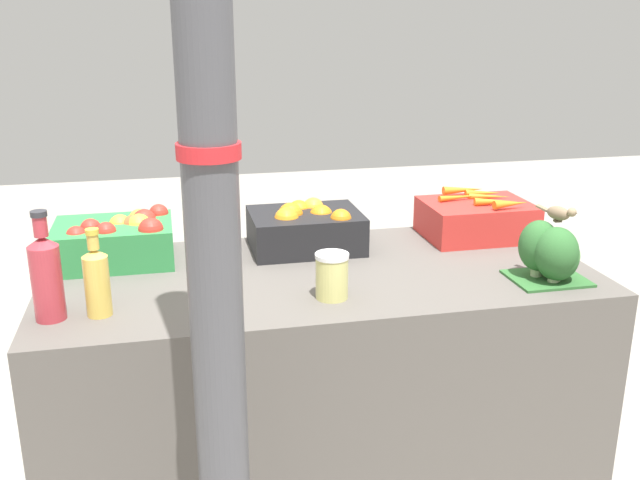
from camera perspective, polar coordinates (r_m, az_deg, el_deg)
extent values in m
cube|color=#56514C|center=(2.37, 0.00, -11.50)|extent=(1.67, 0.78, 0.79)
cylinder|color=#4C4C51|center=(1.37, -8.66, 2.17)|extent=(0.11, 0.11, 2.38)
cylinder|color=red|center=(1.34, -8.89, 7.08)|extent=(0.12, 0.12, 0.03)
cube|color=#2D8442|center=(2.36, -16.15, -0.22)|extent=(0.37, 0.28, 0.13)
sphere|color=red|center=(2.28, -18.90, 0.29)|extent=(0.06, 0.06, 0.06)
sphere|color=red|center=(2.38, -13.88, 1.48)|extent=(0.08, 0.08, 0.08)
sphere|color=red|center=(2.42, -12.78, 2.06)|extent=(0.06, 0.06, 0.06)
sphere|color=#BC562D|center=(2.34, -14.66, 1.09)|extent=(0.06, 0.06, 0.06)
sphere|color=#BC562D|center=(2.35, -14.74, 1.06)|extent=(0.07, 0.07, 0.07)
sphere|color=red|center=(2.27, -16.74, 0.61)|extent=(0.06, 0.06, 0.06)
sphere|color=gold|center=(2.41, -14.25, 1.60)|extent=(0.07, 0.07, 0.07)
sphere|color=red|center=(2.31, -17.87, 0.86)|extent=(0.06, 0.06, 0.06)
sphere|color=gold|center=(2.33, -14.26, 1.10)|extent=(0.08, 0.08, 0.08)
sphere|color=gold|center=(2.36, -15.69, 1.11)|extent=(0.07, 0.07, 0.07)
sphere|color=red|center=(2.25, -13.37, 0.78)|extent=(0.08, 0.08, 0.08)
cube|color=black|center=(2.39, -1.17, 0.77)|extent=(0.37, 0.28, 0.13)
sphere|color=orange|center=(2.38, 0.09, 1.89)|extent=(0.08, 0.08, 0.08)
sphere|color=orange|center=(2.31, 1.68, 1.65)|extent=(0.07, 0.07, 0.07)
sphere|color=orange|center=(2.45, -0.54, 2.59)|extent=(0.07, 0.07, 0.07)
sphere|color=orange|center=(2.44, -1.70, 2.29)|extent=(0.08, 0.08, 0.08)
sphere|color=orange|center=(2.32, -2.70, 1.64)|extent=(0.08, 0.08, 0.08)
sphere|color=orange|center=(2.36, -2.38, 1.99)|extent=(0.08, 0.08, 0.08)
cube|color=red|center=(2.58, 12.38, 1.61)|extent=(0.37, 0.28, 0.13)
cone|color=orange|center=(2.65, 12.91, 3.67)|extent=(0.13, 0.04, 0.03)
cone|color=orange|center=(2.62, 13.39, 3.40)|extent=(0.15, 0.06, 0.02)
cone|color=orange|center=(2.58, 11.14, 3.39)|extent=(0.17, 0.04, 0.02)
cone|color=orange|center=(2.64, 11.38, 3.95)|extent=(0.15, 0.04, 0.03)
cone|color=orange|center=(2.49, 15.04, 2.82)|extent=(0.13, 0.04, 0.03)
cone|color=orange|center=(2.53, 13.83, 2.99)|extent=(0.15, 0.05, 0.03)
cube|color=#2D602D|center=(2.23, 17.69, -2.95)|extent=(0.22, 0.18, 0.01)
ellipsoid|color=#2D602D|center=(2.20, 17.09, -0.43)|extent=(0.12, 0.12, 0.15)
cylinder|color=#B2C693|center=(2.23, 16.90, -2.46)|extent=(0.03, 0.03, 0.02)
ellipsoid|color=#427F3D|center=(2.19, 18.46, -1.21)|extent=(0.13, 0.13, 0.13)
cylinder|color=#B2C693|center=(2.21, 18.30, -2.73)|extent=(0.03, 0.03, 0.02)
ellipsoid|color=#2D602D|center=(2.17, 18.36, -0.92)|extent=(0.13, 0.13, 0.15)
cylinder|color=#B2C693|center=(2.20, 18.16, -2.87)|extent=(0.03, 0.03, 0.02)
ellipsoid|color=#2D602D|center=(2.19, 18.45, -1.34)|extent=(0.12, 0.12, 0.14)
cylinder|color=#B2C693|center=(2.21, 18.30, -2.78)|extent=(0.03, 0.03, 0.02)
cylinder|color=#B2333D|center=(1.96, -20.98, -3.24)|extent=(0.08, 0.08, 0.20)
cone|color=#B2333D|center=(1.92, -21.35, -0.10)|extent=(0.08, 0.08, 0.03)
cylinder|color=#B2333D|center=(1.91, -21.48, 1.02)|extent=(0.04, 0.04, 0.05)
cylinder|color=#2D2D33|center=(1.90, -21.59, 1.97)|extent=(0.04, 0.04, 0.01)
cylinder|color=gold|center=(1.95, -17.38, -3.53)|extent=(0.07, 0.07, 0.16)
cone|color=gold|center=(1.92, -17.63, -0.99)|extent=(0.07, 0.07, 0.02)
cylinder|color=gold|center=(1.91, -17.71, -0.13)|extent=(0.03, 0.03, 0.04)
cylinder|color=gold|center=(1.90, -17.79, 0.65)|extent=(0.03, 0.03, 0.01)
cylinder|color=#D1CC75|center=(1.98, 0.96, -3.05)|extent=(0.09, 0.09, 0.12)
cylinder|color=white|center=(1.95, 0.97, -1.27)|extent=(0.09, 0.09, 0.01)
cube|color=#4C3D2D|center=(2.18, 18.47, 1.46)|extent=(0.02, 0.02, 0.01)
ellipsoid|color=#7A664C|center=(2.18, 18.53, 2.04)|extent=(0.06, 0.08, 0.04)
sphere|color=#897556|center=(2.15, 19.51, 2.10)|extent=(0.03, 0.03, 0.03)
cone|color=#4C3D28|center=(2.15, 19.77, 2.04)|extent=(0.01, 0.02, 0.01)
cube|color=#7A664C|center=(2.20, 17.37, 2.45)|extent=(0.03, 0.04, 0.01)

